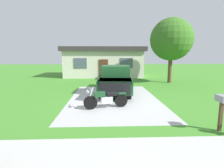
# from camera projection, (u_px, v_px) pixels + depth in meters

# --- Properties ---
(ground_plane) EXTENTS (80.00, 80.00, 0.00)m
(ground_plane) POSITION_uv_depth(u_px,v_px,m) (114.00, 99.00, 10.73)
(ground_plane) COLOR #41862B
(driveway_pad) EXTENTS (5.18, 8.34, 0.01)m
(driveway_pad) POSITION_uv_depth(u_px,v_px,m) (114.00, 99.00, 10.73)
(driveway_pad) COLOR #B2B2B2
(driveway_pad) RESTS_ON ground
(sidewalk_strip) EXTENTS (36.00, 1.80, 0.01)m
(sidewalk_strip) POSITION_uv_depth(u_px,v_px,m) (125.00, 153.00, 4.81)
(sidewalk_strip) COLOR #BBBBB6
(sidewalk_strip) RESTS_ON ground
(motorcycle) EXTENTS (2.18, 0.86, 1.09)m
(motorcycle) POSITION_uv_depth(u_px,v_px,m) (106.00, 99.00, 8.81)
(motorcycle) COLOR black
(motorcycle) RESTS_ON ground
(pickup_truck) EXTENTS (2.47, 5.77, 1.90)m
(pickup_truck) POSITION_uv_depth(u_px,v_px,m) (116.00, 79.00, 12.49)
(pickup_truck) COLOR black
(pickup_truck) RESTS_ON ground
(mailbox) EXTENTS (0.26, 0.48, 1.26)m
(mailbox) POSITION_uv_depth(u_px,v_px,m) (222.00, 103.00, 6.08)
(mailbox) COLOR #4C3823
(mailbox) RESTS_ON ground
(shade_tree) EXTENTS (3.87, 3.87, 5.93)m
(shade_tree) POSITION_uv_depth(u_px,v_px,m) (171.00, 39.00, 16.42)
(shade_tree) COLOR brown
(shade_tree) RESTS_ON ground
(neighbor_house) EXTENTS (9.60, 5.60, 3.50)m
(neighbor_house) POSITION_uv_depth(u_px,v_px,m) (104.00, 61.00, 22.16)
(neighbor_house) COLOR beige
(neighbor_house) RESTS_ON ground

